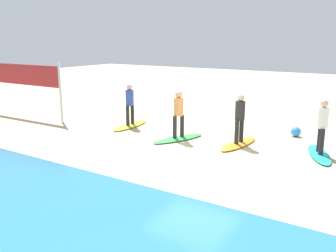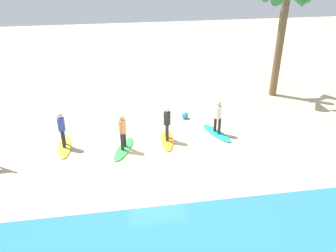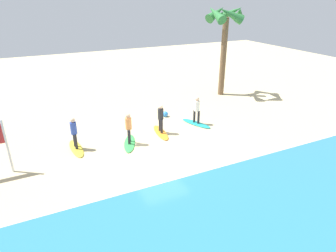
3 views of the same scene
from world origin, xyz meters
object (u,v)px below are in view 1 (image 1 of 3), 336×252
at_px(surfer_teal, 322,122).
at_px(surfboard_orange, 238,144).
at_px(surfboard_yellow, 130,126).
at_px(surfer_yellow, 130,101).
at_px(surfboard_teal, 319,154).
at_px(surfer_orange, 240,115).
at_px(surfboard_green, 178,139).
at_px(surfer_green, 179,111).
at_px(beach_ball, 296,132).

height_order(surfer_teal, surfboard_orange, surfer_teal).
bearing_deg(surfboard_orange, surfboard_yellow, -85.20).
distance_m(surfboard_orange, surfer_yellow, 4.79).
height_order(surfer_teal, surfer_yellow, same).
distance_m(surfboard_teal, surfer_orange, 2.69).
bearing_deg(surfboard_green, surfboard_teal, 121.01).
xyz_separation_m(surfboard_orange, surfboard_green, (2.04, 0.50, 0.00)).
bearing_deg(surfer_teal, surfboard_yellow, 1.07).
height_order(surfer_teal, surfer_green, same).
height_order(surfboard_green, surfer_green, surfer_green).
bearing_deg(surfer_green, surfboard_orange, -166.36).
height_order(surfboard_teal, surfboard_yellow, same).
relative_size(surfboard_teal, surfer_orange, 1.28).
relative_size(surfboard_teal, surfer_yellow, 1.28).
bearing_deg(surfboard_yellow, surfer_teal, 88.61).
relative_size(surfboard_teal, surfboard_orange, 1.00).
xyz_separation_m(surfboard_yellow, surfer_yellow, (-0.00, -0.00, 0.99)).
distance_m(surfer_orange, surfer_yellow, 4.69).
height_order(surfer_green, surfer_yellow, same).
xyz_separation_m(surfboard_green, surfboard_yellow, (2.65, -0.63, 0.00)).
distance_m(surfer_teal, surfer_yellow, 7.18).
xyz_separation_m(surfboard_orange, surfer_orange, (0.00, 0.00, 0.99)).
distance_m(surfboard_orange, beach_ball, 2.56).
xyz_separation_m(surfboard_green, beach_ball, (-3.35, -2.69, 0.14)).
xyz_separation_m(surfer_orange, surfer_yellow, (4.69, -0.14, 0.00)).
distance_m(surfer_orange, surfboard_green, 2.32).
height_order(surfboard_green, surfer_yellow, surfer_yellow).
bearing_deg(surfer_green, beach_ball, -141.29).
distance_m(surfer_teal, surfer_orange, 2.50).
distance_m(surfer_teal, surfboard_green, 4.70).
xyz_separation_m(surfer_orange, surfboard_green, (2.04, 0.50, -0.99)).
relative_size(surfboard_green, surfer_green, 1.28).
relative_size(surfer_teal, surfer_green, 1.00).
xyz_separation_m(surfer_teal, beach_ball, (1.18, -1.92, -0.86)).
bearing_deg(surfboard_green, surfboard_orange, 125.03).
bearing_deg(surfer_orange, surfer_yellow, -1.69).
bearing_deg(surfer_yellow, surfboard_green, 166.55).
bearing_deg(surfer_yellow, surfer_green, 166.55).
bearing_deg(surfboard_green, beach_ball, 150.11).
bearing_deg(surfboard_green, surfer_orange, 125.03).
relative_size(surfboard_green, beach_ball, 5.82).
relative_size(surfboard_teal, surfer_teal, 1.28).
distance_m(surfboard_green, surfer_yellow, 2.90).
bearing_deg(surfboard_orange, surfer_yellow, -85.20).
relative_size(surfer_teal, surfboard_yellow, 0.78).
xyz_separation_m(surfer_teal, surfer_yellow, (7.18, 0.13, 0.00)).
bearing_deg(surfer_yellow, surfboard_teal, -178.93).
bearing_deg(surfboard_green, surfboard_yellow, -82.06).
bearing_deg(surfer_green, surfer_yellow, -13.45).
distance_m(surfboard_teal, surfer_teal, 0.99).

